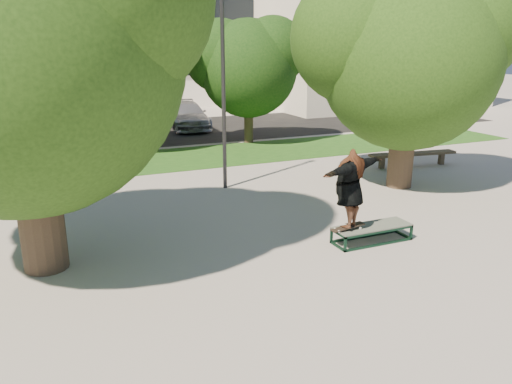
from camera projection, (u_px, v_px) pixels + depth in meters
name	position (u px, v px, depth m)	size (l,w,h in m)	color
ground	(262.00, 252.00, 10.57)	(120.00, 120.00, 0.00)	gray
grass_strip	(185.00, 158.00, 19.31)	(30.00, 4.00, 0.02)	#154012
asphalt_strip	(130.00, 134.00, 24.64)	(40.00, 8.00, 0.01)	black
tree_left	(11.00, 33.00, 8.64)	(6.96, 5.95, 7.12)	#38281E
tree_right	(406.00, 50.00, 14.38)	(6.24, 5.33, 6.51)	#38281E
bg_tree_mid	(112.00, 50.00, 19.64)	(5.76, 4.92, 6.24)	#38281E
bg_tree_right	(246.00, 62.00, 21.45)	(5.04, 4.31, 5.43)	#38281E
lamppost	(223.00, 83.00, 14.46)	(0.25, 0.15, 6.11)	#2D2D30
side_building	(366.00, 48.00, 35.66)	(15.00, 10.00, 8.00)	white
grind_box	(372.00, 233.00, 11.11)	(1.80, 0.60, 0.38)	black
skater_rig	(350.00, 188.00, 10.54)	(2.17, 1.37, 1.80)	white
bench	(413.00, 155.00, 17.93)	(3.34, 0.91, 0.51)	#4D412E
car_dark	(72.00, 126.00, 21.85)	(1.67, 4.78, 1.58)	black
car_grey	(105.00, 124.00, 22.55)	(2.54, 5.51, 1.53)	#595A5E
car_silver_b	(187.00, 115.00, 26.07)	(1.88, 4.64, 1.35)	#A3A3A8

